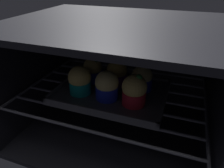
{
  "coord_description": "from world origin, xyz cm",
  "views": [
    {
      "loc": [
        18.68,
        -30.96,
        47.29
      ],
      "look_at": [
        0.0,
        20.2,
        17.53
      ],
      "focal_mm": 33.32,
      "sensor_mm": 36.0,
      "label": 1
    }
  ],
  "objects_px": {
    "muffin_row0_col1": "(108,86)",
    "muffin_row1_col0": "(93,70)",
    "muffin_row0_col2": "(134,90)",
    "muffin_row0_col0": "(80,81)",
    "muffin_row1_col2": "(142,79)",
    "muffin_row1_col1": "(117,73)",
    "baking_tray": "(112,92)"
  },
  "relations": [
    {
      "from": "baking_tray",
      "to": "muffin_row0_col2",
      "type": "bearing_deg",
      "value": -29.06
    },
    {
      "from": "baking_tray",
      "to": "muffin_row1_col1",
      "type": "relative_size",
      "value": 3.94
    },
    {
      "from": "baking_tray",
      "to": "muffin_row0_col2",
      "type": "xyz_separation_m",
      "value": [
        0.08,
        -0.04,
        0.05
      ]
    },
    {
      "from": "muffin_row1_col1",
      "to": "muffin_row1_col2",
      "type": "distance_m",
      "value": 0.08
    },
    {
      "from": "baking_tray",
      "to": "muffin_row0_col1",
      "type": "relative_size",
      "value": 3.89
    },
    {
      "from": "muffin_row0_col2",
      "to": "muffin_row0_col1",
      "type": "bearing_deg",
      "value": 178.34
    },
    {
      "from": "muffin_row1_col1",
      "to": "muffin_row0_col1",
      "type": "bearing_deg",
      "value": -87.19
    },
    {
      "from": "muffin_row1_col0",
      "to": "muffin_row1_col2",
      "type": "height_order",
      "value": "muffin_row1_col0"
    },
    {
      "from": "baking_tray",
      "to": "muffin_row0_col2",
      "type": "distance_m",
      "value": 0.1
    },
    {
      "from": "muffin_row0_col1",
      "to": "muffin_row1_col2",
      "type": "bearing_deg",
      "value": 46.82
    },
    {
      "from": "muffin_row0_col2",
      "to": "muffin_row1_col1",
      "type": "bearing_deg",
      "value": 132.13
    },
    {
      "from": "baking_tray",
      "to": "muffin_row0_col2",
      "type": "relative_size",
      "value": 3.61
    },
    {
      "from": "muffin_row0_col1",
      "to": "muffin_row1_col0",
      "type": "distance_m",
      "value": 0.12
    },
    {
      "from": "muffin_row1_col1",
      "to": "muffin_row1_col2",
      "type": "relative_size",
      "value": 1.08
    },
    {
      "from": "muffin_row0_col0",
      "to": "muffin_row1_col2",
      "type": "height_order",
      "value": "muffin_row0_col0"
    },
    {
      "from": "muffin_row0_col1",
      "to": "muffin_row1_col0",
      "type": "bearing_deg",
      "value": 135.2
    },
    {
      "from": "muffin_row0_col0",
      "to": "muffin_row1_col2",
      "type": "xyz_separation_m",
      "value": [
        0.17,
        0.08,
        -0.0
      ]
    },
    {
      "from": "muffin_row1_col0",
      "to": "muffin_row1_col1",
      "type": "relative_size",
      "value": 0.95
    },
    {
      "from": "muffin_row1_col0",
      "to": "muffin_row0_col0",
      "type": "bearing_deg",
      "value": -92.0
    },
    {
      "from": "baking_tray",
      "to": "muffin_row1_col2",
      "type": "height_order",
      "value": "muffin_row1_col2"
    },
    {
      "from": "muffin_row0_col1",
      "to": "muffin_row1_col2",
      "type": "xyz_separation_m",
      "value": [
        0.08,
        0.08,
        -0.0
      ]
    },
    {
      "from": "muffin_row0_col1",
      "to": "muffin_row0_col2",
      "type": "distance_m",
      "value": 0.08
    },
    {
      "from": "baking_tray",
      "to": "muffin_row1_col0",
      "type": "relative_size",
      "value": 4.13
    },
    {
      "from": "muffin_row0_col1",
      "to": "muffin_row0_col2",
      "type": "relative_size",
      "value": 0.93
    },
    {
      "from": "baking_tray",
      "to": "muffin_row1_col0",
      "type": "bearing_deg",
      "value": 152.57
    },
    {
      "from": "muffin_row0_col0",
      "to": "muffin_row1_col1",
      "type": "height_order",
      "value": "muffin_row0_col0"
    },
    {
      "from": "baking_tray",
      "to": "muffin_row0_col1",
      "type": "xyz_separation_m",
      "value": [
        0.0,
        -0.04,
        0.04
      ]
    },
    {
      "from": "muffin_row0_col0",
      "to": "muffin_row0_col2",
      "type": "bearing_deg",
      "value": -1.11
    },
    {
      "from": "muffin_row0_col2",
      "to": "baking_tray",
      "type": "bearing_deg",
      "value": 150.94
    },
    {
      "from": "muffin_row0_col0",
      "to": "baking_tray",
      "type": "bearing_deg",
      "value": 25.76
    },
    {
      "from": "muffin_row0_col0",
      "to": "muffin_row1_col0",
      "type": "distance_m",
      "value": 0.08
    },
    {
      "from": "muffin_row0_col0",
      "to": "muffin_row1_col0",
      "type": "height_order",
      "value": "muffin_row0_col0"
    }
  ]
}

